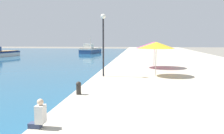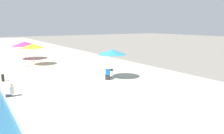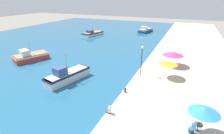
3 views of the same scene
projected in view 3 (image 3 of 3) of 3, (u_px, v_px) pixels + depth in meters
The scene contains 14 objects.
water_basin at pixel (66, 37), 54.19m from camera, with size 56.00×90.00×0.04m.
quay_promenade at pixel (192, 50), 40.63m from camera, with size 16.00×90.00×0.51m.
fishing_boat_near at pixel (67, 75), 26.15m from camera, with size 3.86×7.53×4.43m.
fishing_boat_mid at pixel (30, 56), 34.66m from camera, with size 5.47×7.06×4.02m.
fishing_boat_far at pixel (92, 33), 56.65m from camera, with size 4.82×7.79×3.23m.
fishing_boat_distant at pixel (145, 30), 61.78m from camera, with size 4.07×7.06×3.78m.
cafe_umbrella_pink at pixel (204, 111), 14.87m from camera, with size 2.61×2.61×2.61m.
cafe_umbrella_white at pixel (168, 63), 25.74m from camera, with size 2.76×2.76×2.53m.
cafe_umbrella_striped at pixel (173, 54), 30.25m from camera, with size 3.55×3.55×2.49m.
cafe_table at pixel (198, 126), 15.78m from camera, with size 0.80×0.80×0.74m.
cafe_chair_left at pixel (191, 130), 15.61m from camera, with size 0.59×0.59×0.91m.
person_at_quay at pixel (109, 110), 18.24m from camera, with size 0.51×0.36×0.93m.
mooring_bollard at pixel (125, 90), 22.25m from camera, with size 0.26×0.26×0.65m.
lamppost at pixel (142, 56), 26.32m from camera, with size 0.36×0.36×4.56m.
Camera 3 is at (6.75, -6.31, 11.95)m, focal length 28.00 mm.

